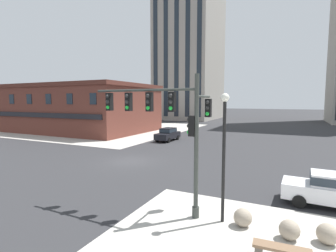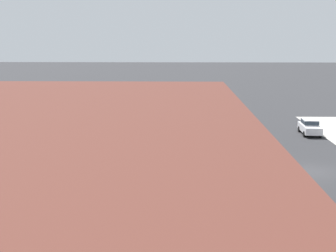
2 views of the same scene
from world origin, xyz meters
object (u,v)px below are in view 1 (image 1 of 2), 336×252
object	(u,v)px
bollard_sphere_curb_a	(243,217)
bollard_sphere_curb_b	(289,230)
car_main_southbound_near	(168,134)
street_lamp_corner_near	(224,143)
car_main_northbound_far	(332,189)
traffic_signal_main	(170,121)
bollard_sphere_curb_c	(328,234)
bench_near_signal	(281,251)

from	to	relation	value
bollard_sphere_curb_a	bollard_sphere_curb_b	size ratio (longest dim) A/B	1.00
bollard_sphere_curb_b	car_main_southbound_near	world-z (taller)	car_main_southbound_near
bollard_sphere_curb_b	street_lamp_corner_near	bearing A→B (deg)	172.81
street_lamp_corner_near	car_main_northbound_far	distance (m)	6.44
traffic_signal_main	street_lamp_corner_near	xyz separation A→B (m)	(2.54, -0.03, -0.83)
bollard_sphere_curb_c	bollard_sphere_curb_a	bearing A→B (deg)	179.67
traffic_signal_main	bollard_sphere_curb_a	world-z (taller)	traffic_signal_main
traffic_signal_main	bench_near_signal	bearing A→B (deg)	-21.20
car_main_southbound_near	traffic_signal_main	bearing A→B (deg)	-63.93
bollard_sphere_curb_b	street_lamp_corner_near	distance (m)	4.07
bollard_sphere_curb_b	car_main_northbound_far	world-z (taller)	car_main_northbound_far
bollard_sphere_curb_c	car_main_southbound_near	world-z (taller)	car_main_southbound_near
car_main_southbound_near	bollard_sphere_curb_a	bearing A→B (deg)	-56.48
bollard_sphere_curb_a	car_main_southbound_near	distance (m)	23.33
bollard_sphere_curb_a	bench_near_signal	bearing A→B (deg)	-50.10
bollard_sphere_curb_c	street_lamp_corner_near	world-z (taller)	street_lamp_corner_near
street_lamp_corner_near	bollard_sphere_curb_c	bearing A→B (deg)	-0.82
bench_near_signal	car_main_northbound_far	bearing A→B (deg)	70.12
bollard_sphere_curb_b	bollard_sphere_curb_c	size ratio (longest dim) A/B	1.00
bollard_sphere_curb_a	bollard_sphere_curb_c	world-z (taller)	same
traffic_signal_main	car_main_southbound_near	world-z (taller)	traffic_signal_main
bollard_sphere_curb_a	street_lamp_corner_near	size ratio (longest dim) A/B	0.14
bench_near_signal	car_main_northbound_far	size ratio (longest dim) A/B	0.41
traffic_signal_main	bollard_sphere_curb_b	distance (m)	6.49
traffic_signal_main	car_main_northbound_far	xyz separation A→B (m)	(7.02, 3.82, -3.37)
car_main_southbound_near	bench_near_signal	bearing A→B (deg)	-55.89
bench_near_signal	car_main_southbound_near	size ratio (longest dim) A/B	0.41
traffic_signal_main	bollard_sphere_curb_b	size ratio (longest dim) A/B	8.45
bollard_sphere_curb_c	bench_near_signal	bearing A→B (deg)	-128.99
bollard_sphere_curb_a	traffic_signal_main	bearing A→B (deg)	178.83
traffic_signal_main	bollard_sphere_curb_b	xyz separation A→B (m)	(5.16, -0.36, -3.91)
bollard_sphere_curb_b	car_main_northbound_far	distance (m)	4.61
street_lamp_corner_near	bench_near_signal	bearing A→B (deg)	-38.05
bollard_sphere_curb_a	bench_near_signal	world-z (taller)	bollard_sphere_curb_a
bollard_sphere_curb_a	bollard_sphere_curb_c	size ratio (longest dim) A/B	1.00
bench_near_signal	street_lamp_corner_near	size ratio (longest dim) A/B	0.33
street_lamp_corner_near	bollard_sphere_curb_b	bearing A→B (deg)	-7.19
bollard_sphere_curb_a	street_lamp_corner_near	distance (m)	3.21
traffic_signal_main	car_main_southbound_near	distance (m)	21.84
bollard_sphere_curb_a	street_lamp_corner_near	world-z (taller)	street_lamp_corner_near
bollard_sphere_curb_c	car_main_northbound_far	size ratio (longest dim) A/B	0.17
traffic_signal_main	car_main_southbound_near	size ratio (longest dim) A/B	1.44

